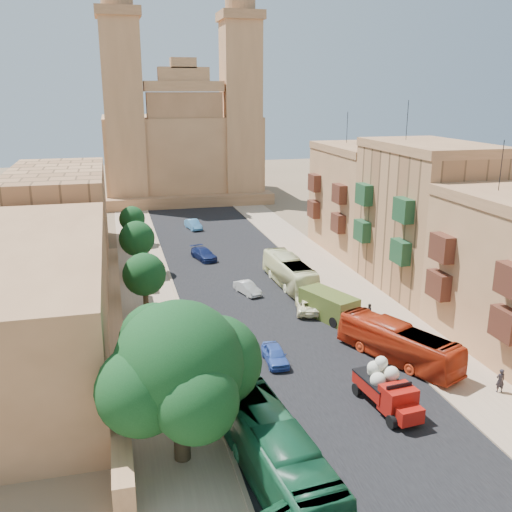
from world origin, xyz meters
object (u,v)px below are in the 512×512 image
bus_cream_east (289,272)px  car_blue_a (275,355)px  church (181,143)px  pedestrian_c (369,313)px  car_dkblue (204,254)px  car_blue_b (193,224)px  street_tree_a (157,334)px  olive_pickup (329,306)px  red_truck (387,388)px  car_white_a (247,288)px  street_tree_b (144,275)px  car_cream (308,305)px  bus_red_east (398,343)px  street_tree_c (137,239)px  car_white_b (272,253)px  pedestrian_a (500,381)px  street_tree_d (132,219)px  ficus_tree (181,370)px  bus_green_north (276,454)px

bus_cream_east → car_blue_a: bus_cream_east is taller
church → pedestrian_c: 61.61m
car_dkblue → car_blue_b: 14.78m
street_tree_a → olive_pickup: bearing=28.5°
car_blue_a → pedestrian_c: size_ratio=2.11×
church → red_truck: (2.89, -72.78, -8.19)m
red_truck → car_white_a: 21.73m
street_tree_a → car_dkblue: size_ratio=1.23×
pedestrian_c → street_tree_b: bearing=-84.1°
car_blue_a → car_white_a: size_ratio=1.04×
pedestrian_c → car_cream: bearing=-107.7°
bus_red_east → car_blue_a: bus_red_east is taller
car_white_a → church: bearing=71.9°
street_tree_c → car_cream: size_ratio=1.28×
street_tree_c → car_white_b: (14.85, 1.99, -3.13)m
pedestrian_a → red_truck: bearing=5.7°
street_tree_b → car_blue_a: size_ratio=1.55×
street_tree_a → car_blue_a: street_tree_a is taller
church → car_cream: church is taller
church → pedestrian_c: church is taller
street_tree_d → olive_pickup: size_ratio=0.85×
bus_cream_east → car_white_a: 4.76m
street_tree_b → street_tree_a: bearing=-90.0°
street_tree_c → car_white_b: size_ratio=1.59×
car_white_b → pedestrian_a: (5.81, -32.18, 0.20)m
street_tree_d → church: bearing=71.9°
ficus_tree → olive_pickup: bearing=48.5°
bus_red_east → car_dkblue: bearing=-95.4°
car_white_a → street_tree_c: bearing=119.9°
bus_cream_east → car_dkblue: bus_cream_east is taller
street_tree_a → car_white_b: (14.85, 25.99, -2.99)m
ficus_tree → street_tree_d: size_ratio=1.78×
street_tree_a → car_dkblue: street_tree_a is taller
car_white_b → church: bearing=-66.7°
church → car_dkblue: bearing=-93.9°
street_tree_a → olive_pickup: 16.94m
red_truck → street_tree_d: bearing=107.0°
bus_red_east → car_white_a: (-7.00, 15.97, -0.77)m
car_blue_a → car_dkblue: size_ratio=0.81×
street_tree_a → car_blue_b: street_tree_a is taller
street_tree_d → bus_green_north: size_ratio=0.42×
car_blue_a → car_dkblue: bearing=93.9°
car_blue_a → pedestrian_a: 14.55m
church → car_cream: (3.50, -56.89, -8.91)m
church → car_white_b: church is taller
street_tree_c → pedestrian_c: 25.22m
car_blue_a → car_blue_b: 41.07m
bus_green_north → car_cream: (8.89, 20.72, -0.97)m
church → bus_red_east: bearing=-84.5°
red_truck → car_dkblue: size_ratio=1.23×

